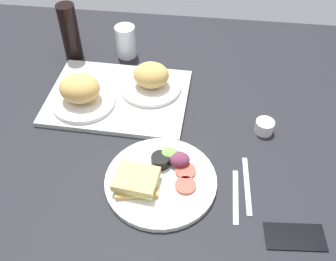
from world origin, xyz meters
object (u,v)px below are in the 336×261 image
object	(u,v)px
drinking_glass	(126,41)
knife	(247,185)
espresso_cup	(264,127)
cell_phone	(295,236)
serving_tray	(118,97)
bread_plate_far	(151,80)
plate_with_salad	(159,178)
fork	(236,196)
bread_plate_near	(81,92)
soda_bottle	(70,32)

from	to	relation	value
drinking_glass	knife	size ratio (longest dim) A/B	0.62
espresso_cup	cell_phone	size ratio (longest dim) A/B	0.39
serving_tray	drinking_glass	bearing A→B (deg)	94.88
bread_plate_far	drinking_glass	distance (cm)	23.29
drinking_glass	plate_with_salad	bearing A→B (deg)	-70.47
bread_plate_far	knife	xyz separation A→B (cm)	(31.34, -35.17, -4.90)
bread_plate_far	plate_with_salad	distance (cm)	37.72
fork	knife	bearing A→B (deg)	-37.49
bread_plate_near	drinking_glass	world-z (taller)	same
drinking_glass	soda_bottle	size ratio (longest dim) A/B	0.57
plate_with_salad	knife	world-z (taller)	plate_with_salad
serving_tray	fork	size ratio (longest dim) A/B	2.65
bread_plate_near	plate_with_salad	distance (cm)	39.30
soda_bottle	cell_phone	xyz separation A→B (cm)	(73.92, -65.50, -9.98)
bread_plate_far	espresso_cup	xyz separation A→B (cm)	(36.59, -14.15, -3.15)
espresso_cup	knife	bearing A→B (deg)	-104.01
bread_plate_near	cell_phone	bearing A→B (deg)	-31.86
bread_plate_near	fork	distance (cm)	57.36
serving_tray	bread_plate_far	world-z (taller)	bread_plate_far
soda_bottle	bread_plate_far	bearing A→B (deg)	-27.55
serving_tray	plate_with_salad	size ratio (longest dim) A/B	1.50
knife	cell_phone	size ratio (longest dim) A/B	1.32
serving_tray	espresso_cup	bearing A→B (deg)	-10.98
fork	espresso_cup	bearing A→B (deg)	-18.86
bread_plate_far	plate_with_salad	world-z (taller)	bread_plate_far
serving_tray	knife	size ratio (longest dim) A/B	2.37
soda_bottle	fork	bearing A→B (deg)	-42.92
drinking_glass	bread_plate_far	bearing A→B (deg)	-57.96
soda_bottle	bread_plate_near	bearing A→B (deg)	-67.77
serving_tray	soda_bottle	distance (cm)	31.59
bread_plate_near	knife	distance (cm)	58.10
bread_plate_near	bread_plate_far	distance (cm)	22.90
drinking_glass	soda_bottle	distance (cm)	19.83
serving_tray	knife	world-z (taller)	serving_tray
serving_tray	fork	bearing A→B (deg)	-41.47
knife	cell_phone	distance (cm)	17.90
plate_with_salad	fork	world-z (taller)	plate_with_salad
soda_bottle	knife	bearing A→B (deg)	-39.41
espresso_cup	soda_bottle	bearing A→B (deg)	155.82
plate_with_salad	drinking_glass	xyz separation A→B (cm)	(-20.04, 56.49, 4.25)
cell_phone	bread_plate_far	bearing A→B (deg)	126.11
bread_plate_far	plate_with_salad	xyz separation A→B (cm)	(7.69, -36.76, -3.50)
bread_plate_near	bread_plate_far	xyz separation A→B (cm)	(20.66, 9.85, -0.60)
plate_with_salad	soda_bottle	size ratio (longest dim) A/B	1.44
espresso_cup	plate_with_salad	bearing A→B (deg)	-141.96
soda_bottle	knife	size ratio (longest dim) A/B	1.09
serving_tray	fork	xyz separation A→B (cm)	(38.58, -34.10, -0.55)
plate_with_salad	soda_bottle	distance (cm)	66.52
bread_plate_far	serving_tray	bearing A→B (deg)	-153.65
soda_bottle	espresso_cup	size ratio (longest dim) A/B	3.71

